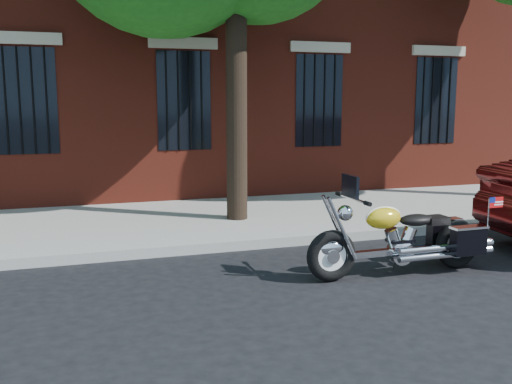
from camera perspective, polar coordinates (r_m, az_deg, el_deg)
name	(u,v)px	position (r m, az deg, el deg)	size (l,w,h in m)	color
ground	(262,277)	(7.30, 0.62, -8.49)	(120.00, 120.00, 0.00)	black
curb	(233,245)	(8.55, -2.31, -5.34)	(40.00, 0.16, 0.15)	gray
sidewalk	(205,220)	(10.33, -5.11, -2.83)	(40.00, 3.60, 0.15)	gray
motorcycle	(406,240)	(7.57, 14.80, -4.68)	(2.61, 0.76, 1.31)	black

